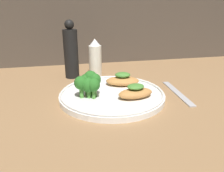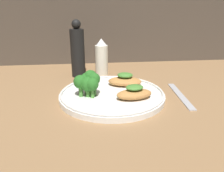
# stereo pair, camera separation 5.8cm
# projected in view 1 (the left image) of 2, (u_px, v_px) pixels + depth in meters

# --- Properties ---
(ground_plane) EXTENTS (1.80, 1.80, 0.01)m
(ground_plane) POSITION_uv_depth(u_px,v_px,m) (112.00, 99.00, 0.59)
(ground_plane) COLOR #936D47
(plate) EXTENTS (0.28, 0.28, 0.02)m
(plate) POSITION_uv_depth(u_px,v_px,m) (112.00, 94.00, 0.59)
(plate) COLOR white
(plate) RESTS_ON ground_plane
(grilled_meat_front) EXTENTS (0.10, 0.06, 0.04)m
(grilled_meat_front) POSITION_uv_depth(u_px,v_px,m) (136.00, 92.00, 0.55)
(grilled_meat_front) COLOR #BC7F42
(grilled_meat_front) RESTS_ON plate
(grilled_meat_middle) EXTENTS (0.11, 0.08, 0.04)m
(grilled_meat_middle) POSITION_uv_depth(u_px,v_px,m) (123.00, 80.00, 0.64)
(grilled_meat_middle) COLOR #BC7F42
(grilled_meat_middle) RESTS_ON plate
(broccoli_bunch) EXTENTS (0.07, 0.06, 0.07)m
(broccoli_bunch) POSITION_uv_depth(u_px,v_px,m) (89.00, 82.00, 0.55)
(broccoli_bunch) COLOR #4C8E38
(broccoli_bunch) RESTS_ON plate
(sauce_bottle) EXTENTS (0.04, 0.04, 0.13)m
(sauce_bottle) POSITION_uv_depth(u_px,v_px,m) (95.00, 58.00, 0.76)
(sauce_bottle) COLOR silver
(sauce_bottle) RESTS_ON ground_plane
(pepper_grinder) EXTENTS (0.05, 0.05, 0.19)m
(pepper_grinder) POSITION_uv_depth(u_px,v_px,m) (71.00, 52.00, 0.74)
(pepper_grinder) COLOR black
(pepper_grinder) RESTS_ON ground_plane
(fork) EXTENTS (0.03, 0.19, 0.01)m
(fork) POSITION_uv_depth(u_px,v_px,m) (177.00, 92.00, 0.62)
(fork) COLOR #B2B2B7
(fork) RESTS_ON ground_plane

